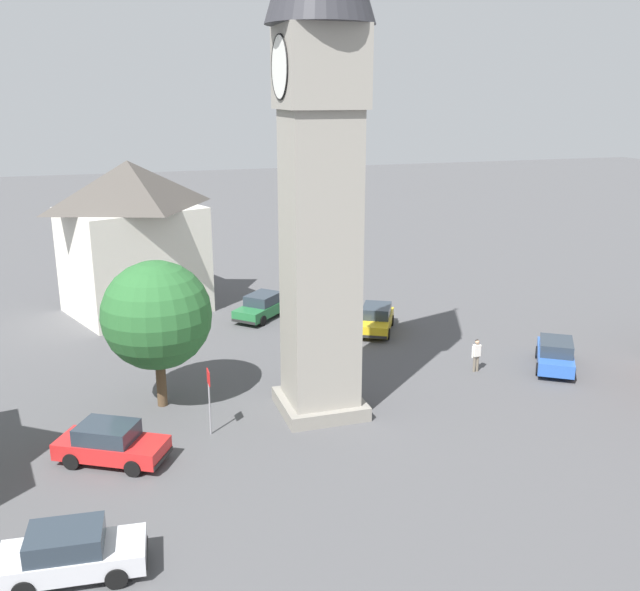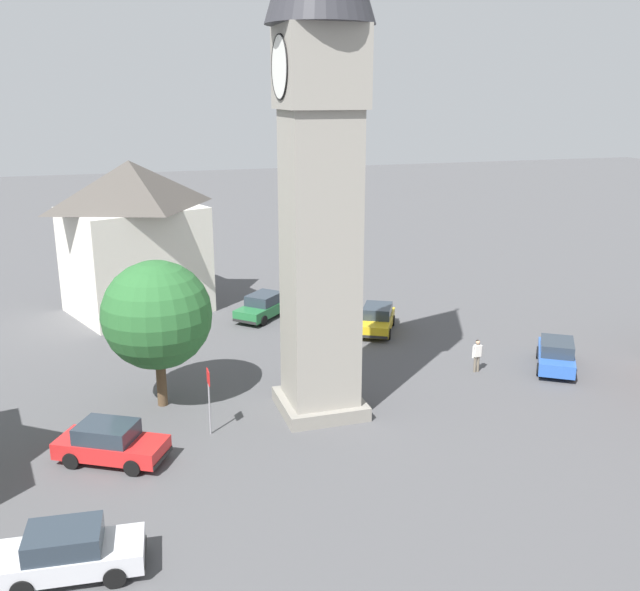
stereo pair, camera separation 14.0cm
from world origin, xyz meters
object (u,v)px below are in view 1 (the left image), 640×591
car_silver_kerb (376,319)px  tree (157,315)px  clock_tower (320,94)px  building_terrace_right (132,236)px  car_blue_kerb (111,443)px  road_sign (209,391)px  pedestrian (477,352)px  car_red_corner (555,354)px  car_white_side (262,306)px  car_black_far (71,553)px

car_silver_kerb → tree: 14.85m
clock_tower → building_terrace_right: bearing=-158.8°
clock_tower → car_blue_kerb: size_ratio=5.17×
clock_tower → road_sign: (0.83, -4.94, -11.50)m
car_blue_kerb → road_sign: 4.23m
car_blue_kerb → road_sign: bearing=105.8°
car_silver_kerb → car_blue_kerb: bearing=-53.9°
pedestrian → car_silver_kerb: bearing=-161.3°
car_silver_kerb → tree: size_ratio=0.67×
car_silver_kerb → car_red_corner: same height
car_blue_kerb → car_red_corner: size_ratio=1.01×
car_blue_kerb → building_terrace_right: size_ratio=0.45×
pedestrian → building_terrace_right: (-15.52, -15.52, 3.84)m
car_silver_kerb → building_terrace_right: building_terrace_right is taller
clock_tower → building_terrace_right: (-17.41, -6.76, -8.55)m
car_red_corner → building_terrace_right: building_terrace_right is taller
car_blue_kerb → tree: tree is taller
road_sign → tree: bearing=-154.6°
car_red_corner → tree: tree is taller
car_red_corner → tree: (-1.50, -19.36, 3.45)m
car_white_side → tree: size_ratio=0.62×
car_red_corner → car_white_side: same height
building_terrace_right → pedestrian: bearing=45.0°
car_silver_kerb → car_red_corner: (8.04, 6.48, 0.00)m
car_red_corner → building_terrace_right: (-16.33, -19.55, 4.09)m
clock_tower → pedestrian: (-1.89, 8.77, -12.39)m
car_silver_kerb → pedestrian: pedestrian is taller
car_red_corner → car_white_side: 17.50m
car_white_side → car_black_far: 24.38m
car_black_far → car_blue_kerb: bearing=168.9°
clock_tower → road_sign: size_ratio=8.17×
car_white_side → pedestrian: pedestrian is taller
car_red_corner → car_black_far: (9.48, -22.92, 0.00)m
car_red_corner → building_terrace_right: bearing=-129.9°
clock_tower → pedestrian: clock_tower is taller
car_black_far → road_sign: 9.24m
clock_tower → building_terrace_right: size_ratio=2.32×
car_white_side → road_sign: road_sign is taller
pedestrian → road_sign: (2.73, -13.71, 0.89)m
car_red_corner → road_sign: bearing=-83.8°
car_red_corner → pedestrian: pedestrian is taller
car_blue_kerb → road_sign: road_sign is taller
car_blue_kerb → pedestrian: (-3.84, 17.63, 0.25)m
pedestrian → car_white_side: bearing=-144.7°
car_white_side → pedestrian: (11.65, 8.26, 0.25)m
car_red_corner → car_blue_kerb: bearing=-82.0°
car_blue_kerb → tree: 6.14m
car_white_side → pedestrian: size_ratio=2.43×
car_blue_kerb → car_silver_kerb: 18.79m
pedestrian → road_sign: bearing=-78.8°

